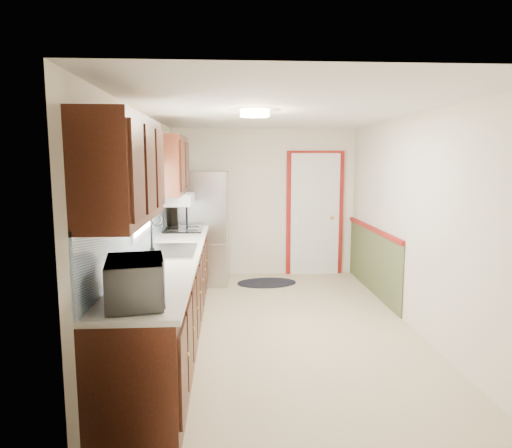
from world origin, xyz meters
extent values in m
cube|color=tan|center=(0.00, 0.00, 0.00)|extent=(3.20, 5.20, 0.12)
cube|color=white|center=(0.00, 0.00, 2.40)|extent=(3.20, 5.20, 0.12)
cube|color=silver|center=(0.00, 2.50, 1.20)|extent=(3.20, 0.10, 2.40)
cube|color=silver|center=(0.00, -2.50, 1.20)|extent=(3.20, 0.10, 2.40)
cube|color=silver|center=(-1.50, 0.00, 1.20)|extent=(0.10, 5.20, 2.40)
cube|color=silver|center=(1.50, 0.00, 1.20)|extent=(0.10, 5.20, 2.40)
cube|color=#32140B|center=(-1.20, -0.30, 0.45)|extent=(0.60, 4.00, 0.90)
cube|color=silver|center=(-1.19, -0.30, 0.92)|extent=(0.63, 4.00, 0.04)
cube|color=#599BD9|center=(-1.49, -0.30, 1.22)|extent=(0.02, 4.00, 0.55)
cube|color=#32140B|center=(-1.32, -1.60, 1.83)|extent=(0.35, 1.40, 0.75)
cube|color=#32140B|center=(-1.32, 1.10, 1.83)|extent=(0.35, 1.20, 0.75)
cube|color=white|center=(-1.49, -0.20, 1.62)|extent=(0.02, 1.00, 0.90)
cube|color=#C95825|center=(-1.44, -0.20, 1.97)|extent=(0.05, 1.12, 0.24)
cube|color=#B7B7BC|center=(-1.19, -0.20, 0.95)|extent=(0.52, 0.82, 0.02)
cube|color=white|center=(-1.27, 1.15, 1.38)|extent=(0.45, 0.60, 0.15)
cube|color=maroon|center=(0.85, 2.47, 1.00)|extent=(0.94, 0.05, 2.08)
cube|color=white|center=(0.85, 2.44, 1.00)|extent=(0.80, 0.04, 2.00)
cube|color=#48542F|center=(1.49, 1.35, 0.45)|extent=(0.02, 2.30, 0.90)
cube|color=maroon|center=(1.48, 1.35, 0.92)|extent=(0.04, 2.30, 0.06)
cylinder|color=#FFD88C|center=(-0.30, -0.20, 2.36)|extent=(0.30, 0.30, 0.06)
imported|color=white|center=(-1.20, -1.95, 1.12)|extent=(0.40, 0.59, 0.37)
cube|color=#B7B7BC|center=(-0.94, 2.05, 0.86)|extent=(0.74, 0.70, 1.72)
cylinder|color=black|center=(-1.18, 1.68, 0.77)|extent=(0.02, 0.02, 1.21)
ellipsoid|color=black|center=(0.01, 1.90, 0.01)|extent=(0.97, 0.67, 0.01)
cube|color=black|center=(-1.19, 1.28, 0.95)|extent=(0.51, 0.61, 0.02)
camera|label=1|loc=(-0.58, -4.94, 1.89)|focal=32.00mm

